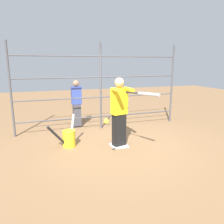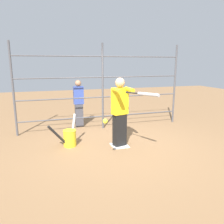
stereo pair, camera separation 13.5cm
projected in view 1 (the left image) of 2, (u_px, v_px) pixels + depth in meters
ground_plane at (119, 146)px, 5.46m from camera, size 24.00×24.00×0.00m
home_plate at (119, 145)px, 5.46m from camera, size 0.40×0.40×0.02m
fence_backstop at (101, 87)px, 6.65m from camera, size 5.11×0.06×2.60m
batter at (119, 110)px, 5.25m from camera, size 0.42×0.64×1.69m
baseball_bat_swinging at (146, 94)px, 4.36m from camera, size 0.40×0.82×0.08m
softball_in_flight at (106, 121)px, 4.12m from camera, size 0.10×0.10×0.10m
bat_bucket at (69, 138)px, 5.37m from camera, size 0.75×0.59×0.76m
bystander_behind_fence at (77, 103)px, 6.92m from camera, size 0.31×0.19×1.51m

